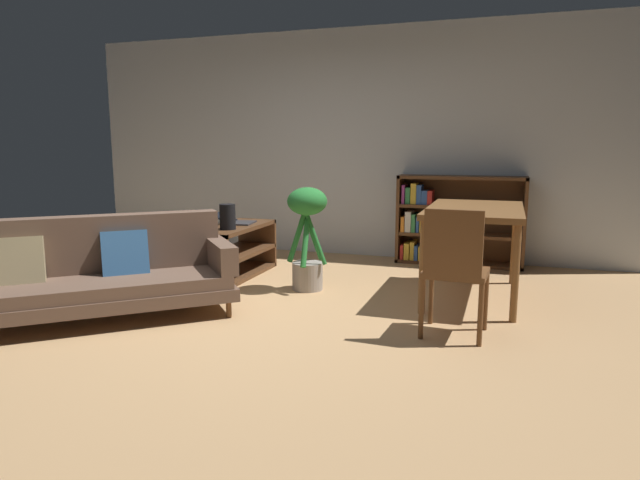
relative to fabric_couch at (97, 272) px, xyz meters
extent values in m
plane|color=tan|center=(1.09, 0.45, -0.37)|extent=(8.16, 8.16, 0.00)
cube|color=silver|center=(1.09, 3.15, 0.98)|extent=(6.80, 0.10, 2.70)
cylinder|color=brown|center=(0.96, 0.32, -0.30)|extent=(0.04, 0.04, 0.13)
cylinder|color=brown|center=(0.56, 0.78, -0.30)|extent=(0.04, 0.04, 0.13)
cube|color=brown|center=(0.07, -0.06, -0.18)|extent=(1.98, 1.87, 0.10)
cube|color=brown|center=(0.07, -0.06, -0.08)|extent=(1.90, 1.79, 0.10)
cube|color=brown|center=(-0.11, 0.14, 0.19)|extent=(1.56, 1.41, 0.45)
cube|color=brown|center=(0.77, 0.56, 0.08)|extent=(0.56, 0.61, 0.23)
cube|color=tan|center=(-0.42, -0.34, 0.13)|extent=(0.39, 0.37, 0.37)
cube|color=#336093|center=(0.13, 0.17, 0.13)|extent=(0.38, 0.37, 0.37)
cube|color=#56351E|center=(0.35, 2.16, -0.10)|extent=(0.45, 0.04, 0.53)
cube|color=#56351E|center=(0.35, 1.05, -0.10)|extent=(0.45, 0.04, 0.53)
cube|color=#56351E|center=(0.35, 1.61, -0.13)|extent=(0.45, 1.11, 0.04)
cube|color=#56351E|center=(0.35, 1.61, 0.14)|extent=(0.45, 1.15, 0.04)
cube|color=#56351E|center=(0.35, 1.61, -0.35)|extent=(0.45, 1.11, 0.04)
cube|color=#333338|center=(0.38, 1.76, 0.17)|extent=(0.25, 0.33, 0.02)
cube|color=black|center=(0.18, 1.74, 0.22)|extent=(0.22, 0.32, 0.10)
cylinder|color=black|center=(0.42, 1.36, 0.29)|extent=(0.16, 0.16, 0.25)
cylinder|color=slate|center=(0.42, 1.36, 0.33)|extent=(0.09, 0.09, 0.01)
cylinder|color=#9E9389|center=(1.26, 1.33, -0.24)|extent=(0.28, 0.28, 0.26)
cylinder|color=#287A33|center=(1.35, 1.31, 0.11)|extent=(0.22, 0.07, 0.46)
cylinder|color=#287A33|center=(1.29, 1.44, 0.10)|extent=(0.11, 0.26, 0.43)
cylinder|color=#287A33|center=(1.17, 1.33, 0.16)|extent=(0.23, 0.06, 0.56)
cylinder|color=#287A33|center=(1.27, 1.23, 0.09)|extent=(0.08, 0.25, 0.43)
ellipsoid|color=#287A33|center=(1.26, 1.33, 0.47)|extent=(0.37, 0.37, 0.26)
cylinder|color=brown|center=(2.38, 2.18, 0.01)|extent=(0.06, 0.06, 0.76)
cylinder|color=brown|center=(2.38, 0.92, 0.01)|extent=(0.06, 0.06, 0.76)
cylinder|color=brown|center=(3.08, 2.18, 0.01)|extent=(0.06, 0.06, 0.76)
cylinder|color=brown|center=(3.08, 0.92, 0.01)|extent=(0.06, 0.06, 0.76)
cube|color=brown|center=(2.73, 1.55, 0.42)|extent=(0.80, 1.37, 0.05)
cylinder|color=brown|center=(2.49, 0.68, -0.15)|extent=(0.04, 0.04, 0.43)
cylinder|color=brown|center=(2.88, 0.66, -0.15)|extent=(0.04, 0.04, 0.43)
cylinder|color=brown|center=(2.47, 0.32, -0.15)|extent=(0.04, 0.04, 0.43)
cylinder|color=brown|center=(2.86, 0.30, -0.15)|extent=(0.04, 0.04, 0.43)
cube|color=brown|center=(2.68, 0.49, 0.09)|extent=(0.45, 0.42, 0.04)
cube|color=brown|center=(2.67, 0.31, 0.33)|extent=(0.39, 0.06, 0.45)
cube|color=#56351E|center=(1.82, 2.93, 0.14)|extent=(0.04, 0.33, 1.00)
cube|color=#56351E|center=(3.19, 2.93, 0.14)|extent=(0.04, 0.33, 1.00)
cube|color=#56351E|center=(2.50, 2.93, 0.62)|extent=(1.40, 0.33, 0.04)
cube|color=#56351E|center=(2.50, 2.93, -0.35)|extent=(1.40, 0.33, 0.04)
cube|color=#56351E|center=(2.50, 3.07, 0.14)|extent=(1.37, 0.04, 1.00)
cube|color=#56351E|center=(2.50, 2.93, -0.02)|extent=(1.37, 0.31, 0.04)
cube|color=#56351E|center=(2.50, 2.93, 0.30)|extent=(1.37, 0.31, 0.04)
cube|color=red|center=(1.88, 2.91, -0.24)|extent=(0.03, 0.27, 0.17)
cube|color=gold|center=(1.93, 2.91, -0.23)|extent=(0.06, 0.26, 0.19)
cube|color=gold|center=(1.99, 2.91, -0.23)|extent=(0.05, 0.25, 0.21)
cube|color=#2D5199|center=(2.04, 2.91, -0.25)|extent=(0.04, 0.25, 0.17)
cube|color=gold|center=(2.09, 2.91, -0.25)|extent=(0.05, 0.23, 0.16)
cube|color=silver|center=(2.14, 2.90, -0.25)|extent=(0.03, 0.23, 0.17)
cube|color=orange|center=(1.88, 2.91, 0.08)|extent=(0.04, 0.27, 0.17)
cube|color=silver|center=(1.94, 2.91, 0.11)|extent=(0.07, 0.26, 0.23)
cube|color=#337F47|center=(2.00, 2.92, 0.10)|extent=(0.04, 0.28, 0.21)
cube|color=#2D5199|center=(2.05, 2.91, 0.08)|extent=(0.03, 0.23, 0.18)
cube|color=gold|center=(2.10, 2.91, 0.08)|extent=(0.06, 0.24, 0.17)
cube|color=gold|center=(2.16, 2.91, 0.09)|extent=(0.06, 0.25, 0.19)
cube|color=#993884|center=(1.87, 2.90, 0.42)|extent=(0.03, 0.20, 0.21)
cube|color=#337F47|center=(1.93, 2.90, 0.41)|extent=(0.05, 0.20, 0.19)
cube|color=gold|center=(1.99, 2.90, 0.43)|extent=(0.06, 0.21, 0.23)
cube|color=#2D5199|center=(2.05, 2.90, 0.42)|extent=(0.05, 0.22, 0.22)
cube|color=#2D5199|center=(2.11, 2.90, 0.39)|extent=(0.06, 0.21, 0.16)
cube|color=red|center=(2.17, 2.91, 0.39)|extent=(0.05, 0.23, 0.15)
camera|label=1|loc=(2.99, -3.43, 0.98)|focal=31.15mm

